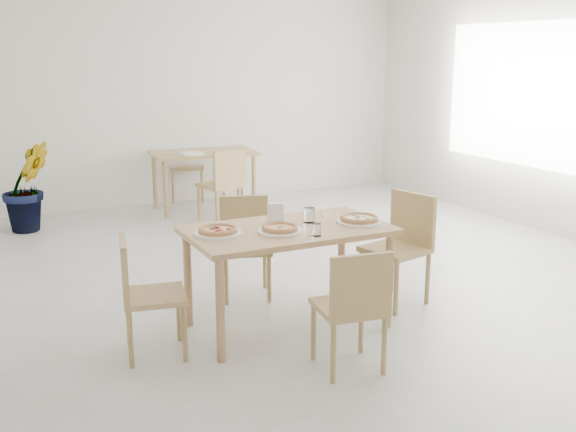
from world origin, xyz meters
name	(u,v)px	position (x,y,z in m)	size (l,w,h in m)	color
room	(548,96)	(2.98, 0.30, 1.50)	(7.28, 7.00, 7.00)	#BABAB5
main_table	(288,239)	(-0.76, -0.97, 0.66)	(1.44, 0.83, 0.75)	tan
chair_south	(354,302)	(-0.71, -1.81, 0.47)	(0.44, 0.44, 0.80)	tan
chair_north	(245,239)	(-0.77, -0.19, 0.47)	(0.50, 0.50, 0.81)	tan
chair_west	(142,289)	(-1.82, -1.00, 0.47)	(0.46, 0.46, 0.81)	tan
chair_east	(402,240)	(0.30, -0.89, 0.51)	(0.53, 0.53, 0.88)	tan
plate_margherita	(280,231)	(-0.86, -1.07, 0.76)	(0.31, 0.31, 0.02)	white
plate_mushroom	(359,221)	(-0.22, -1.07, 0.76)	(0.34, 0.34, 0.02)	white
plate_pepperoni	(218,233)	(-1.27, -0.93, 0.76)	(0.33, 0.33, 0.02)	white
pizza_margherita	(280,228)	(-0.86, -1.07, 0.78)	(0.31, 0.31, 0.03)	tan
pizza_mushroom	(359,218)	(-0.22, -1.07, 0.78)	(0.32, 0.32, 0.03)	tan
pizza_pepperoni	(218,230)	(-1.27, -0.93, 0.78)	(0.34, 0.34, 0.03)	tan
tumbler_a	(309,215)	(-0.55, -0.90, 0.81)	(0.08, 0.08, 0.11)	white
tumbler_b	(317,230)	(-0.67, -1.25, 0.79)	(0.06, 0.06, 0.08)	white
napkin_holder	(275,213)	(-0.77, -0.79, 0.82)	(0.14, 0.11, 0.14)	silver
fork_a	(284,223)	(-0.73, -0.85, 0.75)	(0.01, 0.16, 0.01)	silver
fork_b	(323,214)	(-0.34, -0.74, 0.75)	(0.02, 0.19, 0.01)	silver
second_table	(203,159)	(-0.09, 2.90, 0.65)	(1.30, 0.78, 0.75)	tan
chair_back_s	(224,181)	(-0.10, 2.12, 0.51)	(0.53, 0.53, 0.87)	tan
chair_back_n	(188,161)	(-0.07, 3.63, 0.52)	(0.57, 0.57, 0.90)	tan
plate_empty	(191,153)	(-0.30, 2.74, 0.76)	(0.30, 0.30, 0.02)	white
potted_plant	(27,187)	(-2.20, 2.75, 0.50)	(0.55, 0.45, 1.01)	#296F21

